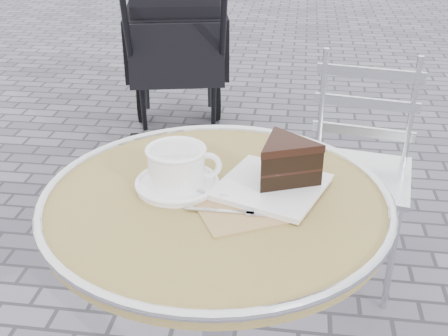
# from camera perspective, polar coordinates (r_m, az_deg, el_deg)

# --- Properties ---
(cafe_table) EXTENTS (0.72, 0.72, 0.74)m
(cafe_table) POSITION_cam_1_polar(r_m,az_deg,el_deg) (1.24, -0.77, -9.47)
(cafe_table) COLOR silver
(cafe_table) RESTS_ON ground
(cappuccino_set) EXTENTS (0.20, 0.17, 0.09)m
(cappuccino_set) POSITION_cam_1_polar(r_m,az_deg,el_deg) (1.16, -4.72, -0.22)
(cappuccino_set) COLOR white
(cappuccino_set) RESTS_ON cafe_table
(cake_plate_set) EXTENTS (0.31, 0.31, 0.11)m
(cake_plate_set) POSITION_cam_1_polar(r_m,az_deg,el_deg) (1.16, 5.87, 0.07)
(cake_plate_set) COLOR #A67E5B
(cake_plate_set) RESTS_ON cafe_table
(bistro_chair) EXTENTS (0.41, 0.41, 0.79)m
(bistro_chair) POSITION_cam_1_polar(r_m,az_deg,el_deg) (1.99, 13.72, 2.43)
(bistro_chair) COLOR silver
(bistro_chair) RESTS_ON ground
(baby_stroller) EXTENTS (0.68, 1.12, 1.09)m
(baby_stroller) POSITION_cam_1_polar(r_m,az_deg,el_deg) (3.02, -4.81, 11.72)
(baby_stroller) COLOR black
(baby_stroller) RESTS_ON ground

